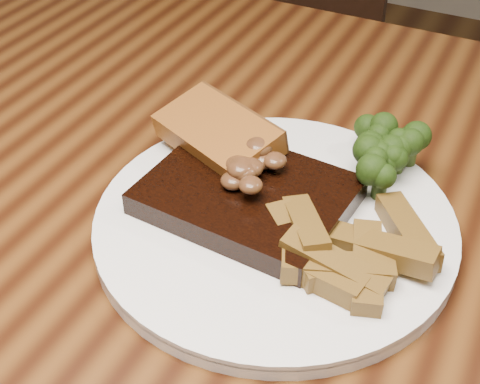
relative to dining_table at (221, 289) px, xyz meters
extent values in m
cube|color=#4F2B0F|center=(0.00, 0.00, 0.07)|extent=(1.60, 0.90, 0.04)
cube|color=black|center=(-0.24, 0.74, -0.23)|extent=(0.46, 0.46, 0.04)
cylinder|color=black|center=(-0.09, 0.92, -0.45)|extent=(0.04, 0.04, 0.41)
cylinder|color=black|center=(-0.43, 0.89, -0.45)|extent=(0.04, 0.04, 0.41)
cylinder|color=black|center=(-0.06, 0.58, -0.45)|extent=(0.04, 0.04, 0.41)
cylinder|color=black|center=(-0.40, 0.55, -0.45)|extent=(0.04, 0.04, 0.41)
cube|color=black|center=(-0.22, 0.55, 0.01)|extent=(0.42, 0.07, 0.44)
cylinder|color=white|center=(0.05, 0.01, 0.10)|extent=(0.31, 0.31, 0.01)
cube|color=black|center=(0.02, 0.01, 0.12)|extent=(0.18, 0.14, 0.02)
cube|color=#C4B698|center=(0.02, -0.05, 0.11)|extent=(0.14, 0.02, 0.02)
cube|color=brown|center=(-0.03, 0.06, 0.12)|extent=(0.13, 0.10, 0.03)
camera|label=1|loc=(0.21, -0.39, 0.48)|focal=50.00mm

